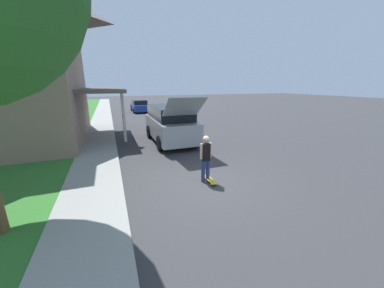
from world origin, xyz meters
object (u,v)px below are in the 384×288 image
Objects in this scene: car_down_street at (140,106)px; skateboarder at (206,157)px; skateboard at (210,180)px; suv_parked at (170,123)px.

car_down_street is 20.74m from skateboarder.
skateboarder is at bearing 139.42° from skateboard.
car_down_street is 5.41× the size of skateboard.
suv_parked reaches higher than car_down_street.
skateboard is at bearing -91.48° from car_down_street.
skateboarder is 1.95× the size of skateboard.
suv_parked is at bearing 88.11° from skateboard.
suv_parked is 15.24m from car_down_street.
suv_parked is at bearing -91.33° from car_down_street.
skateboard is (-0.18, -5.59, -1.00)m from suv_parked.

